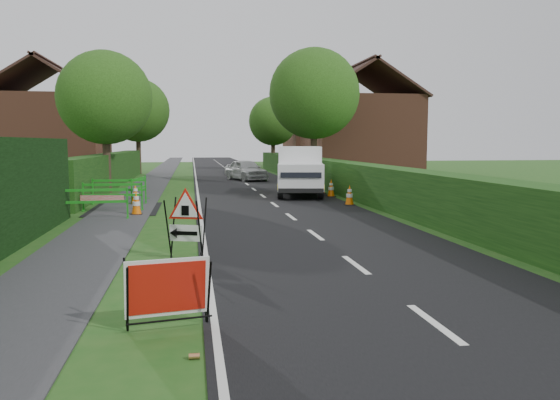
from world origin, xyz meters
TOP-DOWN VIEW (x-y plane):
  - ground at (0.00, 0.00)m, footprint 120.00×120.00m
  - road_surface at (2.50, 35.00)m, footprint 6.00×90.00m
  - footpath at (-3.00, 35.00)m, footprint 2.00×90.00m
  - hedge_west_far at (-5.00, 22.00)m, footprint 1.00×24.00m
  - hedge_east at (6.50, 16.00)m, footprint 1.20×50.00m
  - house_west at (-10.00, 30.00)m, footprint 7.50×7.40m
  - house_east_a at (11.00, 28.00)m, footprint 7.50×7.40m
  - house_east_b at (12.00, 42.00)m, footprint 7.50×7.40m
  - tree_nw at (-4.60, 18.00)m, footprint 4.40×4.40m
  - tree_ne at (6.40, 22.00)m, footprint 5.20×5.20m
  - tree_fw at (-4.60, 34.00)m, footprint 4.80×4.80m
  - tree_fe at (6.40, 38.00)m, footprint 4.20×4.20m
  - red_rect_sign at (-0.94, -2.06)m, footprint 1.14×0.81m
  - triangle_sign at (-0.79, 2.07)m, footprint 1.07×1.07m
  - works_van at (4.19, 15.05)m, footprint 2.71×5.09m
  - traffic_cone_0 at (5.32, 10.97)m, footprint 0.38×0.38m
  - traffic_cone_1 at (5.44, 14.23)m, footprint 0.38×0.38m
  - traffic_cone_2 at (5.40, 15.89)m, footprint 0.38×0.38m
  - traffic_cone_3 at (-2.44, 9.42)m, footprint 0.38×0.38m
  - traffic_cone_4 at (-2.79, 12.63)m, footprint 0.38×0.38m
  - ped_barrier_0 at (-3.63, 8.49)m, footprint 2.07×0.45m
  - ped_barrier_1 at (-3.37, 10.70)m, footprint 2.07×0.42m
  - ped_barrier_2 at (-3.41, 12.85)m, footprint 2.07×0.42m
  - ped_barrier_3 at (-2.75, 13.70)m, footprint 0.72×2.09m
  - redwhite_plank at (-3.68, 10.42)m, footprint 1.49×0.28m
  - litter_can at (-0.62, -3.16)m, footprint 0.12×0.07m
  - hatchback_car at (2.79, 25.40)m, footprint 2.76×4.22m

SIDE VIEW (x-z plane):
  - ground at x=0.00m, z-range 0.00..0.00m
  - hedge_west_far at x=-5.00m, z-range -0.90..0.90m
  - hedge_east at x=6.50m, z-range -0.75..0.75m
  - redwhite_plank at x=-3.68m, z-range -0.12..0.12m
  - litter_can at x=-0.62m, z-range -0.03..0.03m
  - road_surface at x=2.50m, z-range -0.01..0.01m
  - footpath at x=-3.00m, z-range -0.01..0.02m
  - traffic_cone_0 at x=5.32m, z-range 0.00..0.79m
  - traffic_cone_1 at x=5.44m, z-range 0.00..0.79m
  - traffic_cone_2 at x=5.40m, z-range 0.00..0.79m
  - traffic_cone_3 at x=-2.44m, z-range 0.00..0.79m
  - traffic_cone_4 at x=-2.79m, z-range 0.00..0.79m
  - red_rect_sign at x=-0.94m, z-range 0.07..0.97m
  - ped_barrier_0 at x=-3.63m, z-range 0.13..1.13m
  - ped_barrier_1 at x=-3.37m, z-range 0.13..1.13m
  - ped_barrier_2 at x=-3.41m, z-range 0.13..1.13m
  - ped_barrier_3 at x=-2.75m, z-range 0.13..1.13m
  - hatchback_car at x=2.79m, z-range 0.00..1.34m
  - triangle_sign at x=-0.79m, z-range 0.24..1.47m
  - works_van at x=4.19m, z-range 0.07..2.27m
  - house_west at x=-10.00m, z-range -1.04..6.84m
  - house_east_a at x=11.00m, z-range -1.04..6.84m
  - house_east_b at x=12.00m, z-range -1.04..6.84m
  - tree_fe at x=6.40m, z-range 1.05..7.39m
  - tree_nw at x=-4.60m, z-range 1.13..7.83m
  - tree_fw at x=-4.60m, z-range 1.21..8.45m
  - tree_ne at x=6.40m, z-range 1.28..9.07m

